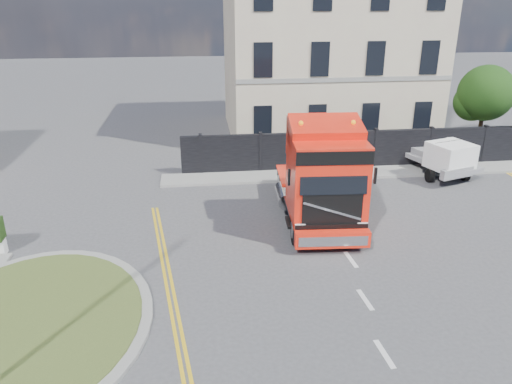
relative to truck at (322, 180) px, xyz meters
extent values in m
plane|color=#424244|center=(-2.54, -2.45, -1.89)|extent=(120.00, 120.00, 0.00)
cylinder|color=gray|center=(-9.54, -5.45, -1.83)|extent=(6.80, 6.80, 0.12)
cylinder|color=#2D441B|center=(-9.54, -5.45, -1.75)|extent=(6.20, 6.20, 0.05)
cube|color=black|center=(3.46, 6.55, -0.89)|extent=(18.00, 0.25, 2.00)
cube|color=silver|center=(11.96, 6.55, -0.89)|extent=(2.60, 0.12, 2.00)
cube|color=beige|center=(3.46, 14.05, 3.61)|extent=(12.00, 10.00, 11.00)
cylinder|color=#382619|center=(11.96, 9.55, -0.69)|extent=(0.24, 0.24, 2.40)
sphere|color=#17340F|center=(11.96, 9.55, 1.31)|extent=(3.20, 3.20, 3.20)
sphere|color=#17340F|center=(11.46, 9.95, 0.71)|extent=(2.20, 2.20, 2.20)
cube|color=gray|center=(3.46, 5.65, -1.83)|extent=(20.00, 1.60, 0.12)
cube|color=black|center=(0.07, 1.18, -1.10)|extent=(3.00, 6.80, 0.47)
cube|color=red|center=(-0.04, -0.66, 0.38)|extent=(2.81, 2.90, 2.95)
cube|color=red|center=(0.03, 0.44, 1.59)|extent=(2.69, 1.11, 1.48)
cube|color=black|center=(-0.13, -2.01, 0.80)|extent=(2.32, 0.21, 1.11)
cube|color=red|center=(-0.15, -2.35, -1.31)|extent=(2.66, 0.54, 0.58)
cylinder|color=black|center=(-1.23, -1.43, -1.34)|extent=(0.41, 1.12, 1.10)
cylinder|color=gray|center=(-1.23, -1.43, -1.34)|extent=(0.42, 0.63, 0.60)
cylinder|color=black|center=(1.04, -1.58, -1.34)|extent=(0.41, 1.12, 1.10)
cylinder|color=gray|center=(1.04, -1.58, -1.34)|extent=(0.42, 0.63, 0.60)
cylinder|color=black|center=(-1.00, 2.30, -1.34)|extent=(0.41, 1.12, 1.10)
cylinder|color=gray|center=(-1.00, 2.30, -1.34)|extent=(0.42, 0.63, 0.60)
cylinder|color=black|center=(1.28, 2.16, -1.34)|extent=(0.41, 1.12, 1.10)
cylinder|color=gray|center=(1.28, 2.16, -1.34)|extent=(0.42, 0.63, 0.60)
cylinder|color=black|center=(-0.92, 3.57, -1.34)|extent=(0.41, 1.12, 1.10)
cylinder|color=gray|center=(-0.92, 3.57, -1.34)|extent=(0.42, 0.63, 0.60)
cylinder|color=black|center=(1.36, 3.42, -1.34)|extent=(0.41, 1.12, 1.10)
cylinder|color=gray|center=(1.36, 3.42, -1.34)|extent=(0.42, 0.63, 0.60)
cube|color=gray|center=(7.34, 5.55, -1.22)|extent=(3.14, 4.91, 0.24)
cube|color=white|center=(7.34, 4.12, -0.60)|extent=(2.25, 2.19, 1.24)
cylinder|color=black|center=(6.44, 4.12, -1.56)|extent=(0.24, 0.67, 0.67)
cylinder|color=black|center=(8.25, 4.12, -1.56)|extent=(0.24, 0.67, 0.67)
cylinder|color=black|center=(6.44, 6.98, -1.56)|extent=(0.24, 0.67, 0.67)
cylinder|color=black|center=(8.25, 6.98, -1.56)|extent=(0.24, 0.67, 0.67)
camera|label=1|loc=(-4.64, -17.45, 6.67)|focal=35.00mm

